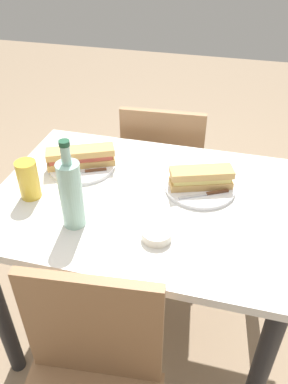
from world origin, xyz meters
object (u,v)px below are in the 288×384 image
object	(u,v)px
knife_far	(207,194)
water_bottle	(71,193)
chair_near	(164,169)
olive_bowl	(157,234)
plate_near	(82,166)
baguette_sandwich_far	(201,178)
baguette_sandwich_near	(81,157)
beer_glass	(28,180)
dining_table	(144,224)
knife_near	(85,171)
plate_far	(200,187)

from	to	relation	value
knife_far	water_bottle	size ratio (longest dim) A/B	0.55
water_bottle	chair_near	bearing A→B (deg)	-99.75
knife_far	water_bottle	bearing A→B (deg)	31.32
chair_near	olive_bowl	distance (m)	0.83
plate_near	baguette_sandwich_far	world-z (taller)	baguette_sandwich_far
baguette_sandwich_near	olive_bowl	distance (m)	0.48
chair_near	beer_glass	distance (m)	0.82
plate_near	baguette_sandwich_far	bearing A→B (deg)	176.89
water_bottle	beer_glass	xyz separation A→B (m)	(0.20, -0.10, -0.05)
plate_near	baguette_sandwich_near	size ratio (longest dim) A/B	0.96
baguette_sandwich_far	dining_table	bearing A→B (deg)	27.32
chair_near	olive_bowl	size ratio (longest dim) A/B	9.13
dining_table	olive_bowl	distance (m)	0.25
baguette_sandwich_near	baguette_sandwich_far	xyz separation A→B (m)	(-0.46, 0.02, -0.00)
chair_near	knife_near	bearing A→B (deg)	68.48
chair_near	knife_far	distance (m)	0.65
baguette_sandwich_far	beer_glass	size ratio (longest dim) A/B	1.66
baguette_sandwich_near	dining_table	bearing A→B (deg)	156.83
baguette_sandwich_far	chair_near	bearing A→B (deg)	-64.71
dining_table	baguette_sandwich_far	size ratio (longest dim) A/B	4.55
plate_far	baguette_sandwich_far	distance (m)	0.04
water_bottle	baguette_sandwich_far	bearing A→B (deg)	-141.70
dining_table	plate_far	distance (m)	0.24
baguette_sandwich_far	plate_far	bearing A→B (deg)	-153.43
dining_table	knife_near	size ratio (longest dim) A/B	6.23
water_bottle	baguette_sandwich_near	bearing A→B (deg)	-71.93
water_bottle	beer_glass	world-z (taller)	water_bottle
baguette_sandwich_near	knife_near	size ratio (longest dim) A/B	1.55
chair_near	knife_near	size ratio (longest dim) A/B	5.05
baguette_sandwich_near	beer_glass	size ratio (longest dim) A/B	1.89
dining_table	water_bottle	distance (m)	0.36
dining_table	beer_glass	xyz separation A→B (m)	(0.38, 0.09, 0.20)
knife_far	olive_bowl	bearing A→B (deg)	63.03
dining_table	knife_far	size ratio (longest dim) A/B	6.36
beer_glass	plate_far	bearing A→B (deg)	-161.48
baguette_sandwich_near	plate_far	world-z (taller)	baguette_sandwich_near
baguette_sandwich_near	knife_far	xyz separation A→B (m)	(-0.49, 0.07, -0.03)
baguette_sandwich_far	baguette_sandwich_near	bearing A→B (deg)	-3.11
plate_near	baguette_sandwich_near	world-z (taller)	baguette_sandwich_near
plate_near	olive_bowl	bearing A→B (deg)	139.79
knife_near	plate_far	world-z (taller)	knife_near
chair_near	plate_near	bearing A→B (deg)	63.06
baguette_sandwich_far	water_bottle	xyz separation A→B (m)	(0.36, 0.28, 0.07)
knife_near	plate_near	bearing A→B (deg)	-53.73
dining_table	baguette_sandwich_far	bearing A→B (deg)	-152.68
chair_near	plate_near	distance (m)	0.58
baguette_sandwich_near	baguette_sandwich_far	bearing A→B (deg)	176.89
knife_near	chair_near	bearing A→B (deg)	-111.52
plate_far	olive_bowl	world-z (taller)	olive_bowl
knife_near	water_bottle	xyz separation A→B (m)	(-0.07, 0.26, 0.10)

